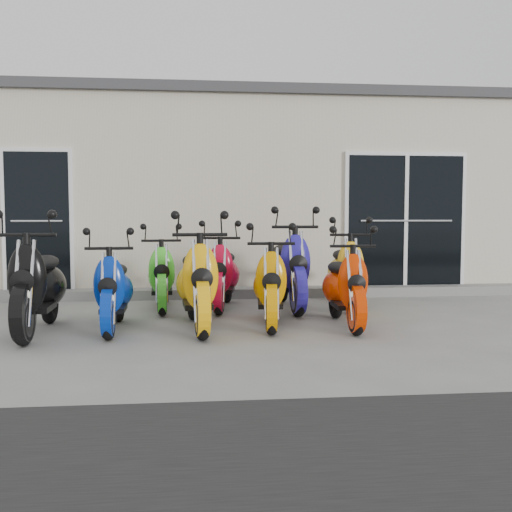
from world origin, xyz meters
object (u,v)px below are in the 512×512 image
Objects in this scene: scooter_front_red at (345,276)px; scooter_back_red at (223,264)px; scooter_front_black at (37,272)px; scooter_front_orange_a at (197,270)px; scooter_back_yellow at (346,262)px; scooter_front_blue at (113,279)px; scooter_front_orange_b at (270,274)px; scooter_back_blue at (289,258)px; scooter_back_green at (162,266)px.

scooter_back_red is (-1.35, 1.41, 0.02)m from scooter_front_red.
scooter_back_red is (2.07, 1.48, -0.06)m from scooter_front_black.
scooter_back_yellow is at bearing 28.65° from scooter_front_orange_a.
scooter_front_blue is at bearing -124.62° from scooter_back_red.
scooter_front_orange_a is at bearing -95.90° from scooter_back_red.
scooter_front_orange_b is at bearing -60.77° from scooter_back_red.
scooter_back_blue is (0.40, 1.15, 0.10)m from scooter_front_orange_b.
scooter_back_blue is (1.74, -0.15, 0.11)m from scooter_back_green.
scooter_back_yellow reaches higher than scooter_back_green.
scooter_front_blue is at bearing -171.23° from scooter_front_orange_b.
scooter_back_blue reaches higher than scooter_front_black.
scooter_back_red is at bearing 135.21° from scooter_front_red.
scooter_front_black reaches higher than scooter_front_orange_b.
scooter_front_orange_b is 0.87m from scooter_front_red.
scooter_front_red is 0.84× the size of scooter_back_blue.
scooter_front_orange_b reaches higher than scooter_back_green.
scooter_back_blue is at bearing 110.92° from scooter_front_red.
scooter_front_orange_b is at bearing -110.73° from scooter_back_blue.
scooter_back_yellow is (1.22, 1.24, 0.03)m from scooter_front_orange_b.
scooter_front_black is 1.72m from scooter_front_orange_a.
scooter_back_yellow is at bearing 50.87° from scooter_front_orange_b.
scooter_back_green is 0.84m from scooter_back_red.
scooter_front_orange_a is 1.13× the size of scooter_back_green.
scooter_front_orange_b is at bearing 172.60° from scooter_front_red.
scooter_front_orange_b is at bearing 2.03° from scooter_front_black.
scooter_front_black is 0.80m from scooter_front_blue.
scooter_back_green is at bearing -173.67° from scooter_back_red.
scooter_front_black is at bearing -156.94° from scooter_back_blue.
scooter_front_blue is 0.98× the size of scooter_back_green.
scooter_back_red is at bearing 33.03° from scooter_front_black.
scooter_back_yellow reaches higher than scooter_front_orange_b.
scooter_front_black reaches higher than scooter_back_red.
scooter_back_red is at bearing 45.05° from scooter_front_blue.
scooter_front_black is 1.14× the size of scooter_front_red.
scooter_front_red is 0.99× the size of scooter_back_green.
scooter_back_green reaches higher than scooter_front_red.
scooter_back_yellow is (2.07, 1.38, -0.03)m from scooter_front_orange_a.
scooter_front_orange_b is at bearing 1.26° from scooter_front_blue.
scooter_front_orange_a is at bearing -140.32° from scooter_back_yellow.
scooter_back_yellow is at bearing 4.84° from scooter_back_blue.
scooter_back_yellow is at bearing 76.65° from scooter_front_red.
scooter_back_green is (1.23, 1.51, -0.08)m from scooter_front_black.
scooter_front_orange_b reaches higher than scooter_front_red.
scooter_back_red is at bearing 70.93° from scooter_front_orange_a.
scooter_back_green is at bearing 48.28° from scooter_front_black.
scooter_front_red is at bearing -38.15° from scooter_back_red.
scooter_front_orange_b is 1.03× the size of scooter_front_red.
scooter_back_yellow reaches higher than scooter_front_red.
scooter_front_orange_a is at bearing -75.03° from scooter_back_green.
scooter_back_blue is (-0.45, 1.29, 0.12)m from scooter_front_red.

